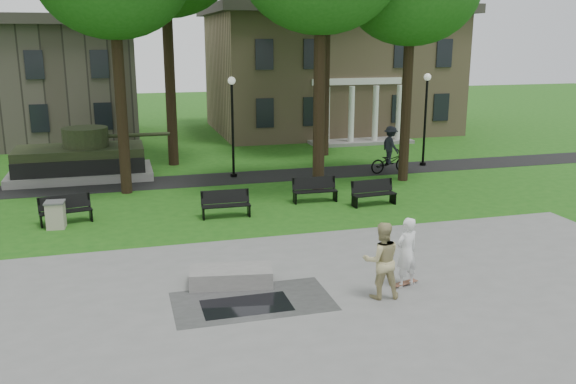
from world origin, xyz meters
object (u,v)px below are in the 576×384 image
object	(u,v)px
park_bench_0	(66,209)
concrete_block	(231,276)
cyclist	(390,154)
friend_watching	(381,260)
skateboarder	(406,252)
trash_bin	(56,215)

from	to	relation	value
park_bench_0	concrete_block	bearing A→B (deg)	-68.43
concrete_block	cyclist	size ratio (longest dim) A/B	0.95
concrete_block	cyclist	xyz separation A→B (m)	(10.08, 11.81, 0.70)
concrete_block	friend_watching	bearing A→B (deg)	-27.60
skateboarder	park_bench_0	distance (m)	12.52
trash_bin	park_bench_0	bearing A→B (deg)	61.17
skateboarder	trash_bin	distance (m)	12.39
concrete_block	cyclist	distance (m)	15.54
concrete_block	skateboarder	distance (m)	4.72
concrete_block	skateboarder	bearing A→B (deg)	-16.89
friend_watching	cyclist	size ratio (longest dim) A/B	0.87
skateboarder	trash_bin	world-z (taller)	skateboarder
cyclist	park_bench_0	world-z (taller)	cyclist
friend_watching	cyclist	xyz separation A→B (m)	(6.55, 13.66, -0.08)
skateboarder	cyclist	xyz separation A→B (m)	(5.62, 13.17, -0.03)
trash_bin	skateboarder	bearing A→B (deg)	-40.26
skateboarder	trash_bin	size ratio (longest dim) A/B	1.98
friend_watching	trash_bin	distance (m)	12.03
park_bench_0	trash_bin	bearing A→B (deg)	-130.32
cyclist	friend_watching	bearing A→B (deg)	147.14
concrete_block	friend_watching	world-z (taller)	friend_watching
concrete_block	trash_bin	size ratio (longest dim) A/B	2.29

